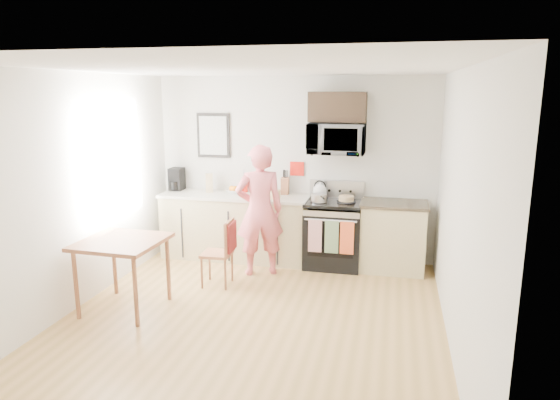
% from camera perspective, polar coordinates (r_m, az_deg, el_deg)
% --- Properties ---
extents(floor, '(4.60, 4.60, 0.00)m').
position_cam_1_polar(floor, '(5.41, -3.50, -13.87)').
color(floor, '#A0793D').
rests_on(floor, ground).
extents(back_wall, '(4.00, 0.04, 2.60)m').
position_cam_1_polar(back_wall, '(7.17, 1.59, 3.62)').
color(back_wall, silver).
rests_on(back_wall, floor).
extents(front_wall, '(4.00, 0.04, 2.60)m').
position_cam_1_polar(front_wall, '(2.95, -16.82, -9.93)').
color(front_wall, silver).
rests_on(front_wall, floor).
extents(left_wall, '(0.04, 4.60, 2.60)m').
position_cam_1_polar(left_wall, '(5.86, -22.77, 0.68)').
color(left_wall, silver).
rests_on(left_wall, floor).
extents(right_wall, '(0.04, 4.60, 2.60)m').
position_cam_1_polar(right_wall, '(4.81, 19.78, -1.48)').
color(right_wall, silver).
rests_on(right_wall, floor).
extents(ceiling, '(4.00, 4.60, 0.04)m').
position_cam_1_polar(ceiling, '(4.86, -3.91, 14.81)').
color(ceiling, white).
rests_on(ceiling, back_wall).
extents(window, '(0.06, 1.40, 1.50)m').
position_cam_1_polar(window, '(6.46, -18.58, 4.25)').
color(window, white).
rests_on(window, left_wall).
extents(cabinet_left, '(2.10, 0.60, 0.90)m').
position_cam_1_polar(cabinet_left, '(7.27, -5.13, -3.16)').
color(cabinet_left, tan).
rests_on(cabinet_left, floor).
extents(countertop_left, '(2.14, 0.64, 0.04)m').
position_cam_1_polar(countertop_left, '(7.16, -5.20, 0.46)').
color(countertop_left, beige).
rests_on(countertop_left, cabinet_left).
extents(cabinet_right, '(0.84, 0.60, 0.90)m').
position_cam_1_polar(cabinet_right, '(6.92, 12.75, -4.22)').
color(cabinet_right, tan).
rests_on(cabinet_right, floor).
extents(countertop_right, '(0.88, 0.64, 0.04)m').
position_cam_1_polar(countertop_right, '(6.81, 12.93, -0.42)').
color(countertop_right, black).
rests_on(countertop_right, cabinet_right).
extents(range, '(0.76, 0.70, 1.16)m').
position_cam_1_polar(range, '(6.95, 6.12, -4.03)').
color(range, black).
rests_on(range, floor).
extents(microwave, '(0.76, 0.51, 0.42)m').
position_cam_1_polar(microwave, '(6.80, 6.48, 6.97)').
color(microwave, '#B1B1B6').
rests_on(microwave, back_wall).
extents(upper_cabinet, '(0.76, 0.35, 0.40)m').
position_cam_1_polar(upper_cabinet, '(6.82, 6.62, 10.52)').
color(upper_cabinet, black).
rests_on(upper_cabinet, back_wall).
extents(wall_art, '(0.50, 0.04, 0.65)m').
position_cam_1_polar(wall_art, '(7.42, -7.62, 7.32)').
color(wall_art, black).
rests_on(wall_art, back_wall).
extents(wall_trivet, '(0.20, 0.02, 0.20)m').
position_cam_1_polar(wall_trivet, '(7.15, 1.96, 3.59)').
color(wall_trivet, red).
rests_on(wall_trivet, back_wall).
extents(person, '(0.75, 0.64, 1.73)m').
position_cam_1_polar(person, '(6.51, -2.35, -1.20)').
color(person, '#BF3444').
rests_on(person, floor).
extents(dining_table, '(0.86, 0.86, 0.80)m').
position_cam_1_polar(dining_table, '(5.74, -17.60, -5.26)').
color(dining_table, brown).
rests_on(dining_table, floor).
extents(chair, '(0.41, 0.37, 0.84)m').
position_cam_1_polar(chair, '(6.21, -6.22, -5.02)').
color(chair, brown).
rests_on(chair, floor).
extents(knife_block, '(0.12, 0.16, 0.24)m').
position_cam_1_polar(knife_block, '(7.14, 0.58, 1.63)').
color(knife_block, brown).
rests_on(knife_block, countertop_left).
extents(utensil_crock, '(0.11, 0.11, 0.33)m').
position_cam_1_polar(utensil_crock, '(7.31, -4.14, 1.95)').
color(utensil_crock, red).
rests_on(utensil_crock, countertop_left).
extents(fruit_bowl, '(0.25, 0.25, 0.10)m').
position_cam_1_polar(fruit_bowl, '(7.24, -5.27, 1.10)').
color(fruit_bowl, white).
rests_on(fruit_bowl, countertop_left).
extents(milk_carton, '(0.13, 0.13, 0.27)m').
position_cam_1_polar(milk_carton, '(7.36, -8.08, 1.95)').
color(milk_carton, tan).
rests_on(milk_carton, countertop_left).
extents(coffee_maker, '(0.19, 0.28, 0.33)m').
position_cam_1_polar(coffee_maker, '(7.59, -11.75, 2.29)').
color(coffee_maker, black).
rests_on(coffee_maker, countertop_left).
extents(bread_bag, '(0.34, 0.19, 0.12)m').
position_cam_1_polar(bread_bag, '(6.87, -1.44, 0.68)').
color(bread_bag, tan).
rests_on(bread_bag, countertop_left).
extents(cake, '(0.25, 0.25, 0.08)m').
position_cam_1_polar(cake, '(6.78, 7.58, 0.11)').
color(cake, black).
rests_on(cake, range).
extents(kettle, '(0.19, 0.19, 0.25)m').
position_cam_1_polar(kettle, '(7.00, 4.58, 1.13)').
color(kettle, white).
rests_on(kettle, range).
extents(pot, '(0.22, 0.35, 0.11)m').
position_cam_1_polar(pot, '(6.74, 4.48, 0.25)').
color(pot, '#B1B1B6').
rests_on(pot, range).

